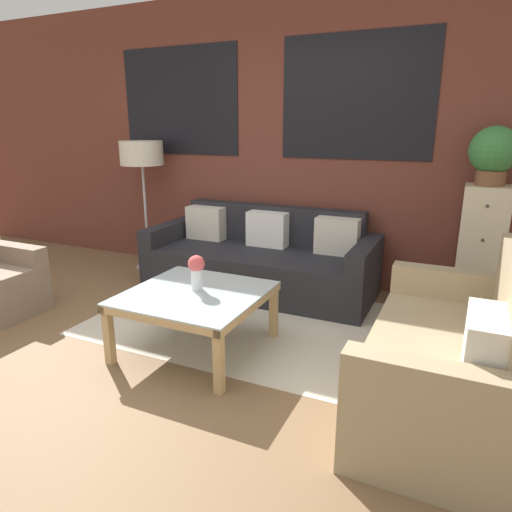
% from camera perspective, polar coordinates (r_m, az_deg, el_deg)
% --- Properties ---
extents(ground_plane, '(16.00, 16.00, 0.00)m').
position_cam_1_polar(ground_plane, '(3.16, -18.40, -14.40)').
color(ground_plane, brown).
extents(wall_back_brick, '(8.40, 0.09, 2.80)m').
position_cam_1_polar(wall_back_brick, '(4.79, 0.74, 14.25)').
color(wall_back_brick, brown).
rests_on(wall_back_brick, ground_plane).
extents(rug, '(2.20, 1.69, 0.00)m').
position_cam_1_polar(rug, '(3.86, -2.60, -7.74)').
color(rug, beige).
rests_on(rug, ground_plane).
extents(couch_dark, '(2.19, 0.88, 0.78)m').
position_cam_1_polar(couch_dark, '(4.44, 0.65, -0.62)').
color(couch_dark, '#232328').
rests_on(couch_dark, ground_plane).
extents(settee_vintage, '(0.80, 1.54, 0.92)m').
position_cam_1_polar(settee_vintage, '(2.79, 23.46, -11.94)').
color(settee_vintage, tan).
rests_on(settee_vintage, ground_plane).
extents(coffee_table, '(0.92, 0.92, 0.44)m').
position_cam_1_polar(coffee_table, '(3.24, -7.59, -5.54)').
color(coffee_table, silver).
rests_on(coffee_table, ground_plane).
extents(floor_lamp, '(0.46, 0.46, 1.40)m').
position_cam_1_polar(floor_lamp, '(5.12, -14.08, 11.85)').
color(floor_lamp, '#B2B2B7').
rests_on(floor_lamp, ground_plane).
extents(drawer_cabinet, '(0.35, 0.37, 1.09)m').
position_cam_1_polar(drawer_cabinet, '(4.24, 26.20, 0.55)').
color(drawer_cabinet, beige).
rests_on(drawer_cabinet, ground_plane).
extents(potted_plant, '(0.37, 0.37, 0.46)m').
position_cam_1_polar(potted_plant, '(4.12, 27.58, 11.34)').
color(potted_plant, brown).
rests_on(potted_plant, drawer_cabinet).
extents(flower_vase, '(0.12, 0.12, 0.25)m').
position_cam_1_polar(flower_vase, '(3.20, -7.44, -1.70)').
color(flower_vase, silver).
rests_on(flower_vase, coffee_table).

